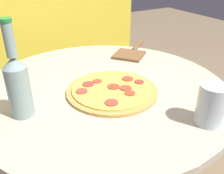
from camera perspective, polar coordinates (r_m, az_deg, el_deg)
The scene contains 6 objects.
table at distance 1.01m, azimuth -1.98°, elevation -9.01°, with size 0.91×0.91×0.73m.
fence_panel at distance 1.54m, azimuth -16.18°, elevation 15.38°, with size 1.24×0.04×1.68m.
pizza at distance 0.87m, azimuth 0.00°, elevation -0.71°, with size 0.32×0.32×0.02m.
beer_bottle at distance 0.75m, azimuth -20.74°, elevation 0.86°, with size 0.07×0.07×0.29m.
pizza_paddle at distance 1.22m, azimuth 4.44°, elevation 7.91°, with size 0.27×0.24×0.02m.
drinking_glass at distance 0.74m, azimuth 21.70°, elevation -3.79°, with size 0.08×0.08×0.12m.
Camera 1 is at (-0.38, -0.71, 1.15)m, focal length 40.00 mm.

